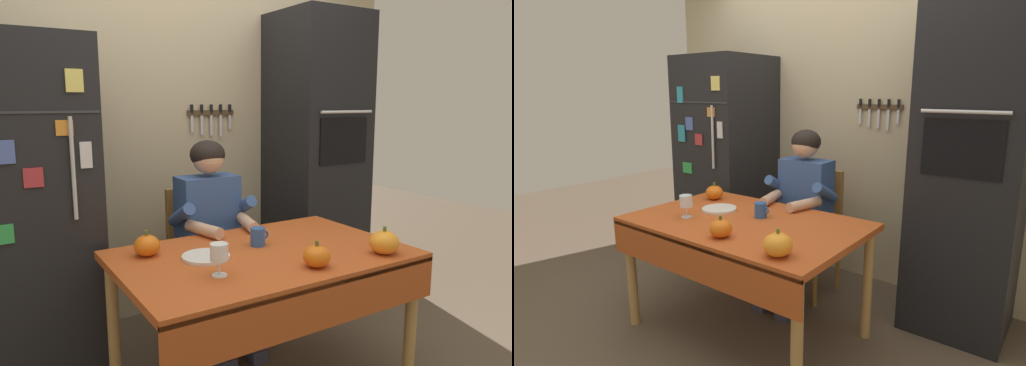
% 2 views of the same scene
% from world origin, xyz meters
% --- Properties ---
extents(ground_plane, '(10.00, 10.00, 0.00)m').
position_xyz_m(ground_plane, '(0.00, 0.00, 0.00)').
color(ground_plane, brown).
rests_on(ground_plane, ground).
extents(back_wall_assembly, '(3.70, 0.13, 2.60)m').
position_xyz_m(back_wall_assembly, '(0.05, 1.35, 1.30)').
color(back_wall_assembly, '#BCAD89').
rests_on(back_wall_assembly, ground).
extents(refrigerator, '(0.68, 0.71, 1.80)m').
position_xyz_m(refrigerator, '(-0.95, 0.96, 0.90)').
color(refrigerator, black).
rests_on(refrigerator, ground).
extents(wall_oven, '(0.60, 0.64, 2.10)m').
position_xyz_m(wall_oven, '(1.05, 1.00, 1.05)').
color(wall_oven, black).
rests_on(wall_oven, ground).
extents(dining_table, '(1.40, 0.90, 0.74)m').
position_xyz_m(dining_table, '(0.00, 0.08, 0.66)').
color(dining_table, tan).
rests_on(dining_table, ground).
extents(chair_behind_person, '(0.40, 0.40, 0.93)m').
position_xyz_m(chair_behind_person, '(0.02, 0.87, 0.51)').
color(chair_behind_person, '#9E6B33').
rests_on(chair_behind_person, ground).
extents(seated_person, '(0.47, 0.55, 1.25)m').
position_xyz_m(seated_person, '(0.02, 0.68, 0.74)').
color(seated_person, '#38384C').
rests_on(seated_person, ground).
extents(coffee_mug, '(0.10, 0.08, 0.09)m').
position_xyz_m(coffee_mug, '(0.04, 0.20, 0.79)').
color(coffee_mug, '#2D569E').
rests_on(coffee_mug, dining_table).
extents(wine_glass, '(0.08, 0.08, 0.14)m').
position_xyz_m(wine_glass, '(-0.33, -0.08, 0.84)').
color(wine_glass, white).
rests_on(wine_glass, dining_table).
extents(pumpkin_large, '(0.12, 0.12, 0.12)m').
position_xyz_m(pumpkin_large, '(0.09, -0.21, 0.79)').
color(pumpkin_large, orange).
rests_on(pumpkin_large, dining_table).
extents(pumpkin_medium, '(0.12, 0.12, 0.12)m').
position_xyz_m(pumpkin_medium, '(-0.50, 0.34, 0.79)').
color(pumpkin_medium, orange).
rests_on(pumpkin_medium, dining_table).
extents(pumpkin_small, '(0.14, 0.14, 0.14)m').
position_xyz_m(pumpkin_small, '(0.49, -0.23, 0.80)').
color(pumpkin_small, orange).
rests_on(pumpkin_small, dining_table).
extents(serving_tray, '(0.23, 0.23, 0.02)m').
position_xyz_m(serving_tray, '(-0.28, 0.16, 0.75)').
color(serving_tray, silver).
rests_on(serving_tray, dining_table).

